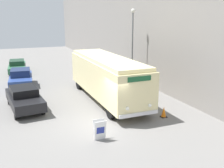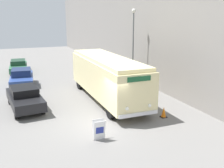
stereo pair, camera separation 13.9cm
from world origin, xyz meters
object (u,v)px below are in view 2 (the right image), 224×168
object	(u,v)px
streetlamp	(133,37)
sign_board	(99,130)
parked_car_mid	(22,78)
vintage_bus	(107,76)
traffic_cone	(164,112)
parked_car_far	(19,66)
parked_car_near	(25,98)

from	to	relation	value
streetlamp	sign_board	bearing A→B (deg)	-124.73
parked_car_mid	vintage_bus	bearing A→B (deg)	-42.45
traffic_cone	streetlamp	bearing A→B (deg)	77.68
sign_board	parked_car_far	bearing A→B (deg)	98.97
sign_board	parked_car_far	world-z (taller)	parked_car_far
sign_board	parked_car_far	size ratio (longest dim) A/B	0.22
parked_car_far	traffic_cone	bearing A→B (deg)	-62.18
streetlamp	parked_car_near	bearing A→B (deg)	-162.17
vintage_bus	sign_board	xyz separation A→B (m)	(-2.70, -6.00, -1.31)
vintage_bus	parked_car_mid	distance (m)	8.42
sign_board	parked_car_near	size ratio (longest dim) A/B	0.22
traffic_cone	sign_board	bearing A→B (deg)	-163.70
vintage_bus	parked_car_far	xyz separation A→B (m)	(-5.61, 12.47, -1.09)
streetlamp	parked_car_near	size ratio (longest dim) A/B	1.41
parked_car_near	parked_car_mid	world-z (taller)	parked_car_mid
parked_car_mid	parked_car_far	size ratio (longest dim) A/B	0.93
parked_car_near	traffic_cone	bearing A→B (deg)	-37.06
vintage_bus	parked_car_far	bearing A→B (deg)	114.24
vintage_bus	streetlamp	size ratio (longest dim) A/B	1.53
vintage_bus	traffic_cone	distance (m)	5.25
parked_car_far	streetlamp	bearing A→B (deg)	-40.91
parked_car_mid	traffic_cone	size ratio (longest dim) A/B	6.73
parked_car_far	parked_car_mid	bearing A→B (deg)	-86.40
sign_board	parked_car_far	xyz separation A→B (m)	(-2.91, 18.47, 0.22)
parked_car_near	sign_board	bearing A→B (deg)	-68.63
parked_car_near	parked_car_far	world-z (taller)	parked_car_near
parked_car_near	parked_car_far	bearing A→B (deg)	83.60
parked_car_mid	traffic_cone	xyz separation A→B (m)	(7.62, -10.79, -0.46)
parked_car_near	parked_car_mid	distance (m)	6.00
streetlamp	parked_car_mid	world-z (taller)	streetlamp
sign_board	parked_car_mid	distance (m)	12.52
parked_car_near	traffic_cone	world-z (taller)	parked_car_near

